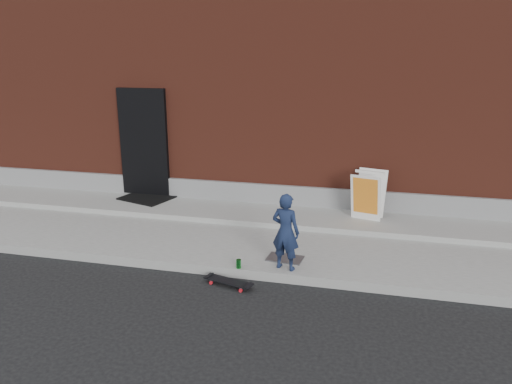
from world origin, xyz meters
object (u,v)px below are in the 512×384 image
(skateboard, at_px, (228,282))
(soda_can, at_px, (239,264))
(child, at_px, (286,232))
(pizza_sign, at_px, (368,195))

(skateboard, distance_m, soda_can, 0.35)
(skateboard, height_order, soda_can, soda_can)
(child, bearing_deg, skateboard, 45.61)
(skateboard, relative_size, pizza_sign, 0.83)
(child, distance_m, skateboard, 1.11)
(skateboard, xyz_separation_m, soda_can, (0.07, 0.31, 0.15))
(child, relative_size, skateboard, 1.57)
(pizza_sign, distance_m, soda_can, 3.09)
(skateboard, bearing_deg, child, 31.57)
(pizza_sign, bearing_deg, skateboard, -124.46)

